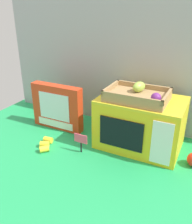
% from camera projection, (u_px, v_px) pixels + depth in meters
% --- Properties ---
extents(ground_plane, '(1.70, 1.70, 0.00)m').
position_uv_depth(ground_plane, '(115.00, 140.00, 1.34)').
color(ground_plane, '#219E54').
rests_on(ground_plane, ground).
extents(display_back_panel, '(1.61, 0.03, 0.74)m').
position_uv_depth(display_back_panel, '(132.00, 63.00, 1.36)').
color(display_back_panel, '#A0A3A8').
rests_on(display_back_panel, ground).
extents(toy_microwave, '(0.41, 0.28, 0.26)m').
position_uv_depth(toy_microwave, '(140.00, 123.00, 1.23)').
color(toy_microwave, yellow).
rests_on(toy_microwave, ground).
extents(food_groups_crate, '(0.29, 0.20, 0.08)m').
position_uv_depth(food_groups_crate, '(138.00, 95.00, 1.16)').
color(food_groups_crate, '#A37F51').
rests_on(food_groups_crate, toy_microwave).
extents(cookie_set_box, '(0.31, 0.06, 0.26)m').
position_uv_depth(cookie_set_box, '(57.00, 107.00, 1.41)').
color(cookie_set_box, red).
rests_on(cookie_set_box, ground).
extents(price_sign, '(0.07, 0.01, 0.10)m').
position_uv_depth(price_sign, '(81.00, 140.00, 1.20)').
color(price_sign, black).
rests_on(price_sign, ground).
extents(loose_toy_banana, '(0.09, 0.12, 0.03)m').
position_uv_depth(loose_toy_banana, '(46.00, 144.00, 1.26)').
color(loose_toy_banana, yellow).
rests_on(loose_toy_banana, ground).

